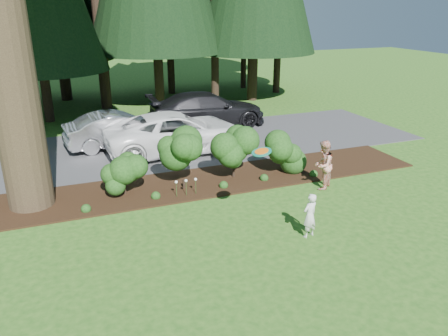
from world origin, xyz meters
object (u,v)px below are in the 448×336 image
Objects in this scene: car_dark_suv at (207,109)px; frisbee at (262,152)px; adult at (323,165)px; car_silver_wagon at (119,129)px; child at (310,216)px; car_white_suv at (177,132)px.

car_dark_suv is 11.78× the size of frisbee.
frisbee is (-3.17, -2.11, 1.47)m from adult.
car_silver_wagon reaches higher than child.
adult is at bearing -148.19° from car_white_suv.
car_dark_suv is 8.35m from adult.
car_silver_wagon is 0.77× the size of car_white_suv.
car_white_suv reaches higher than car_silver_wagon.
child is (3.23, -9.13, -0.15)m from car_silver_wagon.
car_silver_wagon is 3.68× the size of child.
car_white_suv is 3.58× the size of adult.
adult is (2.00, 2.50, 0.20)m from child.
car_silver_wagon is 4.64m from car_dark_suv.
frisbee reaches higher than car_silver_wagon.
car_white_suv is at bearing -96.84° from child.
car_silver_wagon is at bearing -90.94° from adult.
car_white_suv reaches higher than adult.
car_silver_wagon is at bearing 51.92° from car_white_suv.
child is at bearing 175.54° from car_dark_suv.
child is at bearing -171.35° from car_white_suv.
adult is (0.90, -8.30, -0.05)m from car_dark_suv.
car_white_suv is 6.05m from adult.
car_silver_wagon is 9.11m from frisbee.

